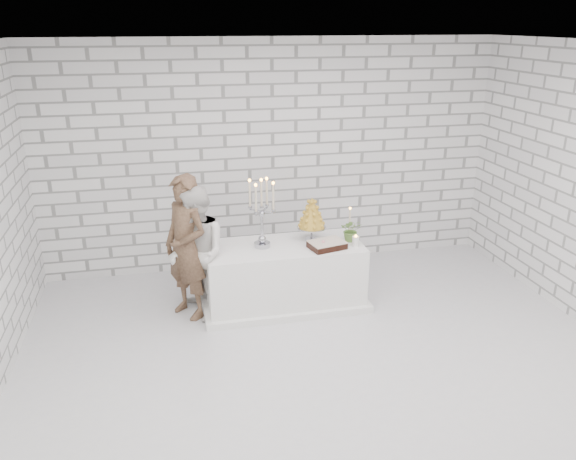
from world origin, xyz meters
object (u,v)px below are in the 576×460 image
object	(u,v)px
groom	(186,248)
candelabra	(262,213)
bride	(197,254)
cake_table	(284,275)
croquembouche	(312,219)

from	to	relation	value
groom	candelabra	distance (m)	0.92
bride	candelabra	distance (m)	0.84
groom	bride	bearing A→B (deg)	29.12
cake_table	groom	world-z (taller)	groom
bride	candelabra	world-z (taller)	candelabra
candelabra	bride	bearing A→B (deg)	-174.78
cake_table	candelabra	distance (m)	0.82
cake_table	croquembouche	bearing A→B (deg)	15.63
croquembouche	cake_table	bearing A→B (deg)	-164.37
groom	candelabra	xyz separation A→B (m)	(0.86, 0.02, 0.33)
cake_table	groom	bearing A→B (deg)	-179.82
groom	bride	size ratio (longest dim) A/B	1.08
groom	croquembouche	xyz separation A→B (m)	(1.46, 0.10, 0.19)
cake_table	bride	bearing A→B (deg)	-177.04
groom	bride	distance (m)	0.14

